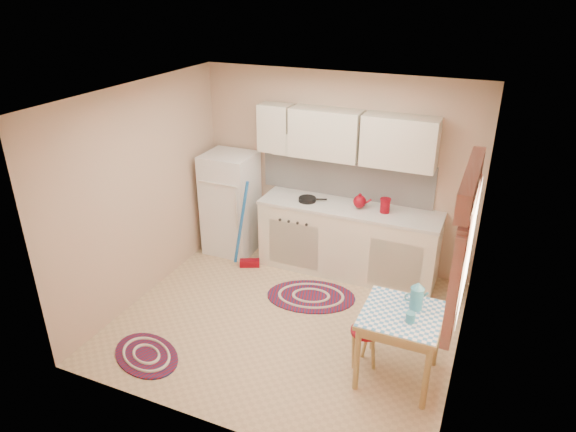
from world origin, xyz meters
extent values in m
plane|color=tan|center=(0.00, 0.00, 0.00)|extent=(3.60, 3.60, 0.00)
cube|color=silver|center=(0.00, 0.00, 2.50)|extent=(3.60, 3.20, 0.04)
cube|color=tan|center=(0.00, 1.60, 1.25)|extent=(3.60, 0.04, 2.50)
cube|color=tan|center=(0.00, -1.60, 1.25)|extent=(3.60, 0.04, 2.50)
cube|color=tan|center=(-1.80, 0.00, 1.25)|extent=(0.04, 3.20, 2.50)
cube|color=tan|center=(1.80, 0.00, 1.25)|extent=(0.04, 3.20, 2.50)
cube|color=silver|center=(0.12, 1.59, 1.20)|extent=(2.25, 0.03, 0.55)
cube|color=silver|center=(0.12, 1.44, 1.77)|extent=(2.25, 0.33, 0.60)
cube|color=white|center=(1.78, -0.55, 1.55)|extent=(0.04, 0.85, 0.95)
cube|color=white|center=(-1.38, 1.25, 0.70)|extent=(0.65, 0.60, 1.40)
cube|color=silver|center=(0.28, 1.30, 0.44)|extent=(2.25, 0.60, 0.88)
cube|color=silver|center=(0.28, 1.30, 0.90)|extent=(2.27, 0.62, 0.04)
cylinder|color=black|center=(-0.26, 1.25, 0.94)|extent=(0.28, 0.28, 0.05)
cylinder|color=maroon|center=(0.72, 1.30, 1.00)|extent=(0.14, 0.14, 0.16)
cube|color=tan|center=(1.31, -0.40, 0.36)|extent=(0.72, 0.72, 0.72)
cylinder|color=maroon|center=(0.98, -0.36, 0.21)|extent=(0.32, 0.32, 0.42)
cylinder|color=teal|center=(1.40, -0.50, 0.77)|extent=(0.11, 0.11, 0.10)
camera|label=1|loc=(1.87, -4.34, 3.47)|focal=32.00mm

